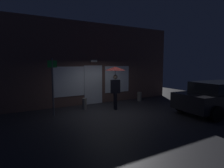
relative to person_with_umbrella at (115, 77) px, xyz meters
The scene contains 7 objects.
ground_plane 1.73m from the person_with_umbrella, 134.90° to the right, with size 18.00×18.00×0.00m, color #26262B.
building_facade 2.09m from the person_with_umbrella, 101.17° to the left, with size 10.97×0.48×4.60m.
person_with_umbrella is the anchor object (origin of this frame).
parked_car 5.00m from the person_with_umbrella, 37.57° to the right, with size 4.41×2.33×1.46m.
street_sign_post 3.03m from the person_with_umbrella, behind, with size 0.40×0.07×2.54m.
sidewalk_bollard 2.07m from the person_with_umbrella, 149.54° to the left, with size 0.22×0.22×0.56m, color slate.
sidewalk_bollard_2 2.99m from the person_with_umbrella, 24.34° to the left, with size 0.26×0.26×0.54m, color slate.
Camera 1 is at (-4.51, -7.67, 2.31)m, focal length 30.38 mm.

